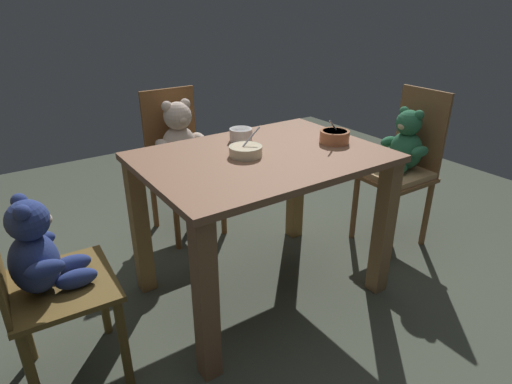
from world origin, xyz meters
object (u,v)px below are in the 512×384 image
(teddy_chair_near_right, at_px, (403,157))
(dining_table, at_px, (262,186))
(porridge_bowl_terracotta_near_right, at_px, (334,136))
(porridge_bowl_cream_center, at_px, (246,151))
(porridge_bowl_white_far_center, at_px, (241,134))
(teddy_chair_near_left, at_px, (40,266))
(teddy_chair_far_center, at_px, (180,146))

(teddy_chair_near_right, bearing_deg, dining_table, -1.55)
(teddy_chair_near_right, distance_m, porridge_bowl_terracotta_near_right, 0.64)
(porridge_bowl_cream_center, xyz_separation_m, porridge_bowl_white_far_center, (0.10, 0.20, 0.01))
(porridge_bowl_terracotta_near_right, bearing_deg, teddy_chair_near_right, 1.55)
(dining_table, bearing_deg, porridge_bowl_white_far_center, 83.03)
(teddy_chair_near_left, relative_size, porridge_bowl_cream_center, 5.33)
(dining_table, height_order, porridge_bowl_cream_center, porridge_bowl_cream_center)
(teddy_chair_near_right, height_order, porridge_bowl_white_far_center, teddy_chair_near_right)
(teddy_chair_far_center, distance_m, porridge_bowl_cream_center, 0.85)
(dining_table, distance_m, porridge_bowl_terracotta_near_right, 0.44)
(teddy_chair_near_right, bearing_deg, teddy_chair_near_left, 0.77)
(teddy_chair_far_center, xyz_separation_m, porridge_bowl_terracotta_near_right, (0.43, -0.90, 0.22))
(teddy_chair_near_left, height_order, teddy_chair_far_center, teddy_chair_far_center)
(dining_table, xyz_separation_m, teddy_chair_near_left, (-0.99, -0.03, -0.05))
(dining_table, height_order, teddy_chair_near_left, teddy_chair_near_left)
(porridge_bowl_cream_center, bearing_deg, porridge_bowl_terracotta_near_right, -10.13)
(porridge_bowl_terracotta_near_right, bearing_deg, porridge_bowl_cream_center, 169.87)
(teddy_chair_far_center, distance_m, porridge_bowl_terracotta_near_right, 1.02)
(teddy_chair_far_center, height_order, porridge_bowl_white_far_center, teddy_chair_far_center)
(teddy_chair_near_right, xyz_separation_m, porridge_bowl_white_far_center, (-0.96, 0.27, 0.23))
(dining_table, relative_size, porridge_bowl_cream_center, 6.84)
(porridge_bowl_terracotta_near_right, distance_m, porridge_bowl_cream_center, 0.48)
(teddy_chair_near_right, xyz_separation_m, teddy_chair_near_left, (-1.98, 0.01, -0.01))
(teddy_chair_far_center, relative_size, porridge_bowl_terracotta_near_right, 6.02)
(dining_table, height_order, teddy_chair_far_center, teddy_chair_far_center)
(porridge_bowl_terracotta_near_right, xyz_separation_m, porridge_bowl_white_far_center, (-0.37, 0.29, 0.00))
(dining_table, bearing_deg, teddy_chair_far_center, 92.18)
(teddy_chair_near_right, distance_m, porridge_bowl_white_far_center, 1.02)
(dining_table, relative_size, porridge_bowl_terracotta_near_right, 7.40)
(porridge_bowl_terracotta_near_right, xyz_separation_m, porridge_bowl_cream_center, (-0.47, 0.08, -0.01))
(dining_table, distance_m, porridge_bowl_white_far_center, 0.30)
(porridge_bowl_white_far_center, bearing_deg, dining_table, -96.97)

